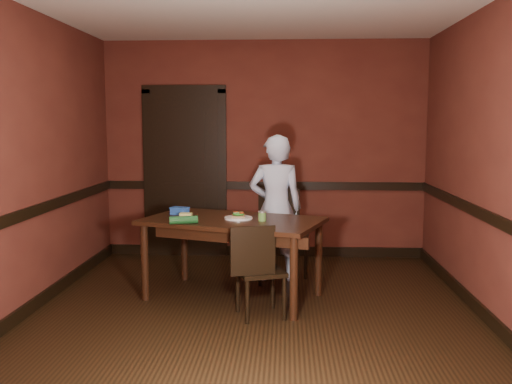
# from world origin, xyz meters

# --- Properties ---
(floor) EXTENTS (4.00, 4.50, 0.01)m
(floor) POSITION_xyz_m (0.00, 0.00, 0.00)
(floor) COLOR black
(floor) RESTS_ON ground
(ceiling) EXTENTS (4.00, 4.50, 0.01)m
(ceiling) POSITION_xyz_m (0.00, 0.00, 2.70)
(ceiling) COLOR silver
(ceiling) RESTS_ON ground
(wall_back) EXTENTS (4.00, 0.02, 2.70)m
(wall_back) POSITION_xyz_m (0.00, 2.25, 1.35)
(wall_back) COLOR #57241A
(wall_back) RESTS_ON ground
(wall_front) EXTENTS (4.00, 0.02, 2.70)m
(wall_front) POSITION_xyz_m (0.00, -2.25, 1.35)
(wall_front) COLOR #57241A
(wall_front) RESTS_ON ground
(wall_left) EXTENTS (0.02, 4.50, 2.70)m
(wall_left) POSITION_xyz_m (-2.00, 0.00, 1.35)
(wall_left) COLOR #57241A
(wall_left) RESTS_ON ground
(wall_right) EXTENTS (0.02, 4.50, 2.70)m
(wall_right) POSITION_xyz_m (2.00, 0.00, 1.35)
(wall_right) COLOR #57241A
(wall_right) RESTS_ON ground
(dado_back) EXTENTS (4.00, 0.03, 0.10)m
(dado_back) POSITION_xyz_m (0.00, 2.23, 0.90)
(dado_back) COLOR black
(dado_back) RESTS_ON ground
(dado_left) EXTENTS (0.03, 4.50, 0.10)m
(dado_left) POSITION_xyz_m (-1.99, 0.00, 0.90)
(dado_left) COLOR black
(dado_left) RESTS_ON ground
(dado_right) EXTENTS (0.03, 4.50, 0.10)m
(dado_right) POSITION_xyz_m (1.99, 0.00, 0.90)
(dado_right) COLOR black
(dado_right) RESTS_ON ground
(baseboard_back) EXTENTS (4.00, 0.03, 0.12)m
(baseboard_back) POSITION_xyz_m (0.00, 2.23, 0.06)
(baseboard_back) COLOR black
(baseboard_back) RESTS_ON ground
(baseboard_left) EXTENTS (0.03, 4.50, 0.12)m
(baseboard_left) POSITION_xyz_m (-1.99, 0.00, 0.06)
(baseboard_left) COLOR black
(baseboard_left) RESTS_ON ground
(baseboard_right) EXTENTS (0.03, 4.50, 0.12)m
(baseboard_right) POSITION_xyz_m (1.99, 0.00, 0.06)
(baseboard_right) COLOR black
(baseboard_right) RESTS_ON ground
(door) EXTENTS (1.05, 0.07, 2.20)m
(door) POSITION_xyz_m (-1.00, 2.22, 1.09)
(door) COLOR black
(door) RESTS_ON ground
(dining_table) EXTENTS (1.87, 1.42, 0.78)m
(dining_table) POSITION_xyz_m (-0.23, 0.47, 0.39)
(dining_table) COLOR black
(dining_table) RESTS_ON floor
(chair_far) EXTENTS (0.56, 0.56, 0.98)m
(chair_far) POSITION_xyz_m (0.25, 1.03, 0.49)
(chair_far) COLOR black
(chair_far) RESTS_ON floor
(chair_near) EXTENTS (0.49, 0.49, 0.83)m
(chair_near) POSITION_xyz_m (0.06, -0.05, 0.42)
(chair_near) COLOR black
(chair_near) RESTS_ON floor
(person) EXTENTS (0.59, 0.40, 1.56)m
(person) POSITION_xyz_m (0.17, 1.13, 0.78)
(person) COLOR silver
(person) RESTS_ON floor
(sandwich_plate) EXTENTS (0.27, 0.27, 0.07)m
(sandwich_plate) POSITION_xyz_m (-0.18, 0.47, 0.79)
(sandwich_plate) COLOR white
(sandwich_plate) RESTS_ON dining_table
(sauce_jar) EXTENTS (0.08, 0.08, 0.09)m
(sauce_jar) POSITION_xyz_m (0.06, 0.37, 0.82)
(sauce_jar) COLOR #5C8F3D
(sauce_jar) RESTS_ON dining_table
(cheese_saucer) EXTENTS (0.15, 0.15, 0.05)m
(cheese_saucer) POSITION_xyz_m (-0.69, 0.50, 0.79)
(cheese_saucer) COLOR white
(cheese_saucer) RESTS_ON dining_table
(food_tub) EXTENTS (0.20, 0.17, 0.07)m
(food_tub) POSITION_xyz_m (-0.79, 0.70, 0.81)
(food_tub) COLOR blue
(food_tub) RESTS_ON dining_table
(wrapped_veg) EXTENTS (0.27, 0.15, 0.07)m
(wrapped_veg) POSITION_xyz_m (-0.65, 0.17, 0.81)
(wrapped_veg) COLOR #15461C
(wrapped_veg) RESTS_ON dining_table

